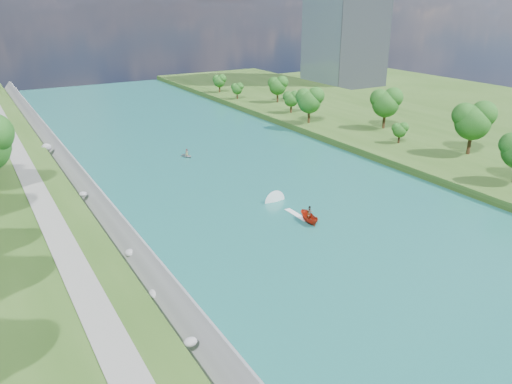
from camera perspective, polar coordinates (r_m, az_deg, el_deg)
ground at (r=69.42m, az=7.42°, el=-4.21°), size 260.00×260.00×0.00m
river_water at (r=84.70m, az=-0.83°, el=0.81°), size 55.00×240.00×0.10m
berm_east at (r=116.08m, az=20.99°, el=5.44°), size 44.00×240.00×1.50m
riprap_bank at (r=75.08m, az=-18.02°, el=-1.61°), size 4.82×236.00×4.35m
riverside_path at (r=74.03m, az=-23.24°, el=-1.19°), size 3.00×200.00×0.10m
trees_east at (r=108.51m, az=16.58°, el=8.02°), size 18.13×136.53×11.98m
motorboat at (r=72.01m, az=5.29°, el=-2.48°), size 3.60×18.82×2.15m
raft at (r=100.60m, az=-7.91°, el=4.20°), size 2.62×3.16×1.64m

